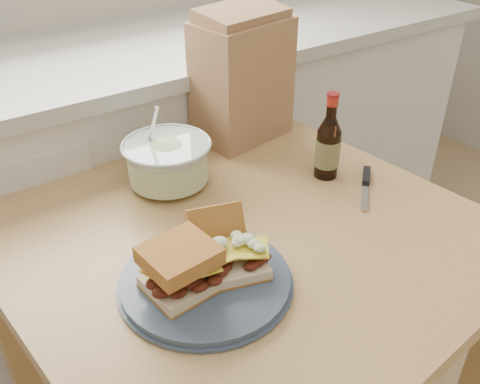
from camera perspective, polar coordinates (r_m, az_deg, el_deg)
cabinet_run at (r=1.82m, az=-11.09°, el=0.77°), size 2.50×0.64×0.94m
dining_table at (r=1.17m, az=0.12°, el=-8.37°), size 1.01×1.01×0.76m
plate at (r=0.97m, az=-3.70°, el=-9.42°), size 0.30×0.30×0.02m
sandwich_left at (r=0.92m, az=-6.38°, el=-8.04°), size 0.13×0.12×0.09m
sandwich_right at (r=0.97m, az=-1.25°, el=-6.04°), size 0.13×0.18×0.09m
coleslaw_bowl at (r=1.23m, az=-7.71°, el=2.99°), size 0.20×0.20×0.20m
beer_bottle at (r=1.26m, az=9.37°, el=4.86°), size 0.06×0.06×0.21m
knife at (r=1.28m, az=13.30°, el=1.20°), size 0.14×0.13×0.01m
paper_bag at (r=1.40m, az=0.22°, el=11.77°), size 0.26×0.19×0.31m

